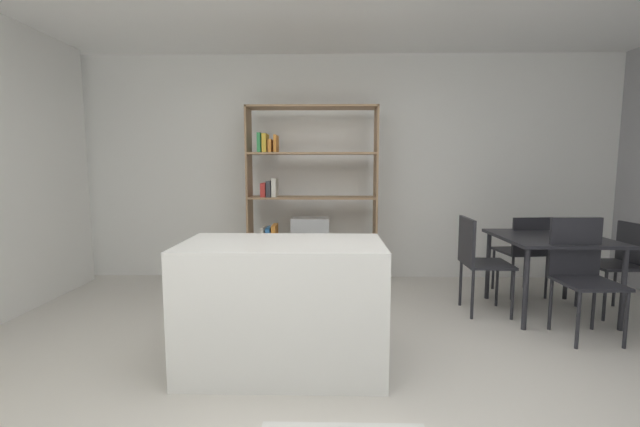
# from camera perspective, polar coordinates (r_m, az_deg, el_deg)

# --- Properties ---
(ground_plane) EXTENTS (9.92, 9.92, 0.00)m
(ground_plane) POSITION_cam_1_polar(r_m,az_deg,el_deg) (2.86, 0.95, -22.87)
(ground_plane) COLOR beige
(back_partition) EXTENTS (7.20, 0.06, 2.75)m
(back_partition) POSITION_cam_1_polar(r_m,az_deg,el_deg) (5.21, 1.15, 6.24)
(back_partition) COLOR white
(back_partition) RESTS_ON ground_plane
(kitchen_island) EXTENTS (1.37, 0.74, 0.89)m
(kitchen_island) POSITION_cam_1_polar(r_m,az_deg,el_deg) (2.95, -5.08, -12.47)
(kitchen_island) COLOR white
(kitchen_island) RESTS_ON ground_plane
(open_bookshelf) EXTENTS (1.49, 0.33, 2.08)m
(open_bookshelf) POSITION_cam_1_polar(r_m,az_deg,el_deg) (4.84, -2.33, 0.96)
(open_bookshelf) COLOR #997551
(open_bookshelf) RESTS_ON ground_plane
(dining_table) EXTENTS (0.94, 0.97, 0.74)m
(dining_table) POSITION_cam_1_polar(r_m,az_deg,el_deg) (4.49, 29.13, -3.75)
(dining_table) COLOR #232328
(dining_table) RESTS_ON ground_plane
(dining_chair_near) EXTENTS (0.45, 0.45, 0.97)m
(dining_chair_near) POSITION_cam_1_polar(r_m,az_deg,el_deg) (4.08, 32.28, -6.25)
(dining_chair_near) COLOR #232328
(dining_chair_near) RESTS_ON ground_plane
(dining_chair_island_side) EXTENTS (0.43, 0.45, 0.92)m
(dining_chair_island_side) POSITION_cam_1_polar(r_m,az_deg,el_deg) (4.24, 20.78, -5.44)
(dining_chair_island_side) COLOR #232328
(dining_chair_island_side) RESTS_ON ground_plane
(dining_chair_window_side) EXTENTS (0.47, 0.47, 0.87)m
(dining_chair_window_side) POSITION_cam_1_polar(r_m,az_deg,el_deg) (4.87, 36.15, -5.02)
(dining_chair_window_side) COLOR #232328
(dining_chair_window_side) RESTS_ON ground_plane
(dining_chair_far) EXTENTS (0.49, 0.50, 0.87)m
(dining_chair_far) POSITION_cam_1_polar(r_m,az_deg,el_deg) (4.97, 26.42, -4.21)
(dining_chair_far) COLOR #232328
(dining_chair_far) RESTS_ON ground_plane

